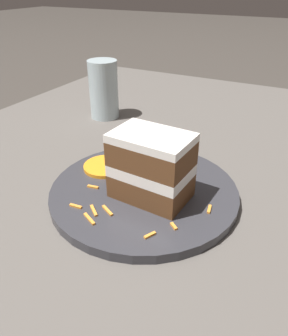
{
  "coord_description": "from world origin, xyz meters",
  "views": [
    {
      "loc": [
        -0.39,
        -0.22,
        0.32
      ],
      "look_at": [
        -0.03,
        -0.03,
        0.08
      ],
      "focal_mm": 35.0,
      "sensor_mm": 36.0,
      "label": 1
    }
  ],
  "objects_px": {
    "plate": "(144,191)",
    "orange_garnish": "(105,166)",
    "drinking_glass": "(104,93)",
    "cake_slice": "(151,166)",
    "cream_dollop": "(175,148)"
  },
  "relations": [
    {
      "from": "cake_slice",
      "to": "drinking_glass",
      "type": "bearing_deg",
      "value": 48.14
    },
    {
      "from": "orange_garnish",
      "to": "drinking_glass",
      "type": "relative_size",
      "value": 0.54
    },
    {
      "from": "cream_dollop",
      "to": "orange_garnish",
      "type": "relative_size",
      "value": 0.77
    },
    {
      "from": "plate",
      "to": "drinking_glass",
      "type": "height_order",
      "value": "drinking_glass"
    },
    {
      "from": "cake_slice",
      "to": "drinking_glass",
      "type": "height_order",
      "value": "drinking_glass"
    },
    {
      "from": "cake_slice",
      "to": "drinking_glass",
      "type": "relative_size",
      "value": 0.84
    },
    {
      "from": "plate",
      "to": "orange_garnish",
      "type": "bearing_deg",
      "value": 75.77
    },
    {
      "from": "orange_garnish",
      "to": "plate",
      "type": "bearing_deg",
      "value": -104.23
    },
    {
      "from": "plate",
      "to": "cream_dollop",
      "type": "height_order",
      "value": "cream_dollop"
    },
    {
      "from": "plate",
      "to": "cake_slice",
      "type": "relative_size",
      "value": 2.56
    },
    {
      "from": "plate",
      "to": "drinking_glass",
      "type": "xyz_separation_m",
      "value": [
        0.24,
        0.23,
        0.05
      ]
    },
    {
      "from": "cake_slice",
      "to": "plate",
      "type": "bearing_deg",
      "value": 58.3
    },
    {
      "from": "cream_dollop",
      "to": "drinking_glass",
      "type": "distance_m",
      "value": 0.28
    },
    {
      "from": "plate",
      "to": "cake_slice",
      "type": "xyz_separation_m",
      "value": [
        -0.01,
        -0.02,
        0.06
      ]
    },
    {
      "from": "orange_garnish",
      "to": "drinking_glass",
      "type": "bearing_deg",
      "value": 33.91
    }
  ]
}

